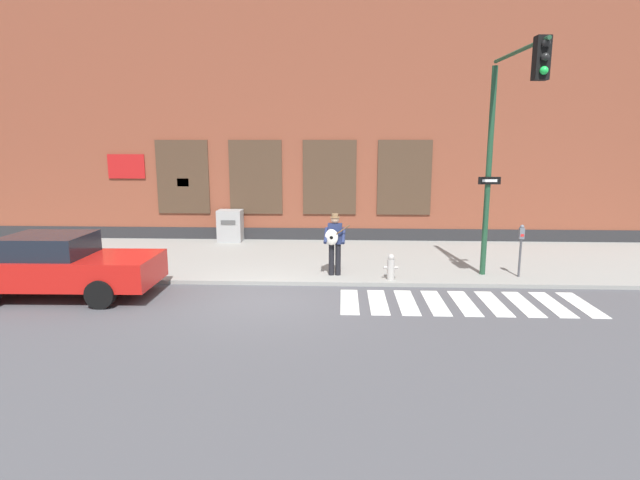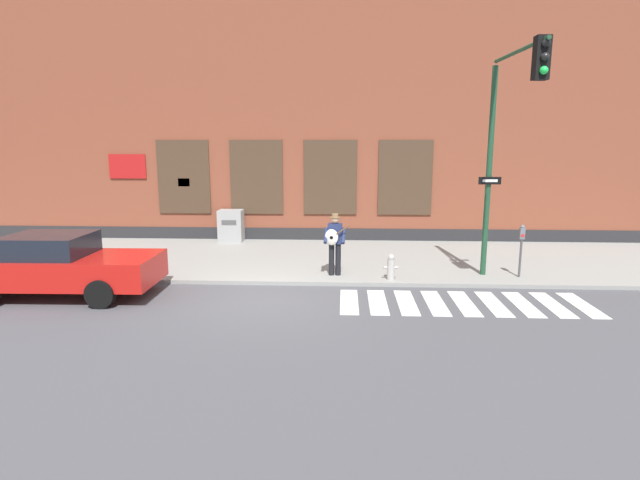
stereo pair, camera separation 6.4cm
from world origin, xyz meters
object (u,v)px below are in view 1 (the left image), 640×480
object	(u,v)px
parking_meter	(521,243)
traffic_light	(507,129)
busker	(334,240)
red_car	(59,266)
fire_hydrant	(391,267)
utility_box	(230,226)

from	to	relation	value
parking_meter	traffic_light	bearing A→B (deg)	-135.70
busker	parking_meter	bearing A→B (deg)	0.74
busker	red_car	bearing A→B (deg)	-163.96
traffic_light	parking_meter	distance (m)	3.20
busker	traffic_light	distance (m)	5.17
traffic_light	fire_hydrant	xyz separation A→B (m)	(-2.67, 0.37, -3.57)
fire_hydrant	busker	bearing A→B (deg)	165.60
utility_box	fire_hydrant	xyz separation A→B (m)	(5.46, -5.18, -0.24)
utility_box	parking_meter	bearing A→B (deg)	-27.76
red_car	traffic_light	xyz separation A→B (m)	(10.82, 1.15, 3.25)
parking_meter	fire_hydrant	distance (m)	3.60
traffic_light	fire_hydrant	bearing A→B (deg)	172.10
red_car	busker	distance (m)	6.91
traffic_light	fire_hydrant	size ratio (longest dim) A/B	8.19
red_car	utility_box	distance (m)	7.22
red_car	traffic_light	size ratio (longest dim) A/B	0.81
busker	fire_hydrant	bearing A→B (deg)	-14.40
busker	traffic_light	bearing A→B (deg)	-10.28
utility_box	fire_hydrant	distance (m)	7.52
utility_box	traffic_light	bearing A→B (deg)	-34.31
busker	parking_meter	world-z (taller)	busker
traffic_light	parking_meter	xyz separation A→B (m)	(0.84, 0.82, -2.98)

